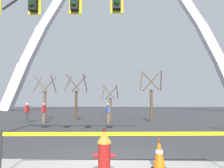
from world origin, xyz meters
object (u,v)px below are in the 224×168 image
traffic_signal_gantry (21,17)px  pedestrian_standing_center (27,112)px  fire_hydrant (104,153)px  pedestrian_walking_right (108,113)px  monument_arch (120,37)px  traffic_cone_by_hydrant (159,154)px  pedestrian_walking_left (44,113)px

traffic_signal_gantry → pedestrian_standing_center: bearing=111.4°
traffic_signal_gantry → fire_hydrant: bearing=-38.4°
pedestrian_walking_right → fire_hydrant: bearing=-86.6°
monument_arch → pedestrian_walking_right: bearing=-91.0°
traffic_cone_by_hydrant → pedestrian_standing_center: bearing=123.2°
fire_hydrant → monument_arch: bearing=90.3°
traffic_cone_by_hydrant → pedestrian_standing_center: size_ratio=0.46×
traffic_signal_gantry → monument_arch: 46.20m
pedestrian_standing_center → monument_arch: bearing=77.6°
monument_arch → pedestrian_standing_center: size_ratio=34.30×
fire_hydrant → traffic_cone_by_hydrant: 1.33m
traffic_cone_by_hydrant → traffic_signal_gantry: 6.16m
pedestrian_standing_center → pedestrian_walking_right: size_ratio=1.00×
traffic_signal_gantry → monument_arch: (2.79, 44.47, 12.22)m
fire_hydrant → pedestrian_walking_right: (-0.79, 13.48, 0.35)m
fire_hydrant → traffic_signal_gantry: 5.51m
fire_hydrant → pedestrian_standing_center: bearing=118.5°
pedestrian_standing_center → pedestrian_walking_right: same height
traffic_cone_by_hydrant → pedestrian_walking_left: 14.75m
traffic_cone_by_hydrant → pedestrian_walking_right: pedestrian_walking_right is taller
traffic_signal_gantry → pedestrian_walking_left: size_ratio=4.92×
traffic_signal_gantry → monument_arch: monument_arch is taller
traffic_cone_by_hydrant → pedestrian_standing_center: (-8.70, 13.28, 0.46)m
traffic_signal_gantry → pedestrian_walking_right: 11.87m
traffic_cone_by_hydrant → traffic_signal_gantry: (-4.24, 1.90, 4.05)m
traffic_cone_by_hydrant → traffic_signal_gantry: traffic_signal_gantry is taller
traffic_signal_gantry → monument_arch: bearing=86.4°
monument_arch → pedestrian_walking_left: 37.47m
pedestrian_walking_left → traffic_cone_by_hydrant: bearing=-60.9°
monument_arch → traffic_cone_by_hydrant: bearing=-88.2°
traffic_cone_by_hydrant → monument_arch: 49.16m
monument_arch → pedestrian_standing_center: monument_arch is taller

